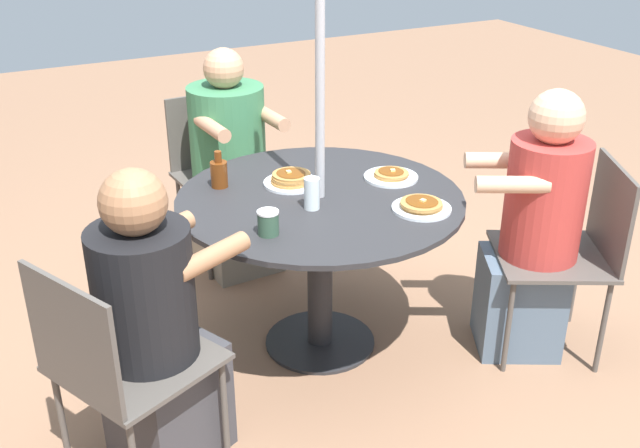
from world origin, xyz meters
name	(u,v)px	position (x,y,z in m)	size (l,w,h in m)	color
ground_plane	(320,342)	(0.00, 0.00, 0.00)	(12.00, 12.00, 0.00)	#8C664C
patio_table	(320,227)	(0.00, 0.00, 0.60)	(1.22, 1.22, 0.74)	#28282B
umbrella_pole	(320,112)	(0.00, 0.00, 1.11)	(0.04, 0.04, 2.22)	#ADADB2
patio_chair_north	(114,361)	(-0.45, 1.00, 0.52)	(0.63, 0.63, 0.89)	#514C47
diner_north	(155,335)	(-0.38, 0.84, 0.53)	(0.50, 0.57, 1.16)	#3D3D42
patio_chair_east	(573,245)	(-0.52, -0.97, 0.52)	(0.64, 0.64, 0.89)	#514C47
diner_east	(534,236)	(-0.44, -0.82, 0.56)	(0.50, 0.55, 1.21)	slate
patio_chair_south	(218,165)	(1.10, 0.06, 0.52)	(0.50, 0.50, 0.89)	#514C47
diner_south	(232,173)	(0.92, 0.05, 0.53)	(0.55, 0.41, 1.19)	gray
pancake_plate_a	(391,176)	(0.03, -0.37, 0.76)	(0.24, 0.24, 0.04)	white
pancake_plate_b	(291,180)	(0.17, 0.05, 0.77)	(0.24, 0.24, 0.06)	white
pancake_plate_c	(422,206)	(-0.31, -0.30, 0.76)	(0.24, 0.24, 0.05)	white
syrup_bottle	(219,173)	(0.30, 0.34, 0.81)	(0.10, 0.07, 0.16)	#602D0F
coffee_cup	(268,223)	(-0.23, 0.34, 0.79)	(0.08, 0.08, 0.10)	#33513D
drinking_glass_a	(312,193)	(-0.09, 0.09, 0.81)	(0.06, 0.06, 0.13)	silver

